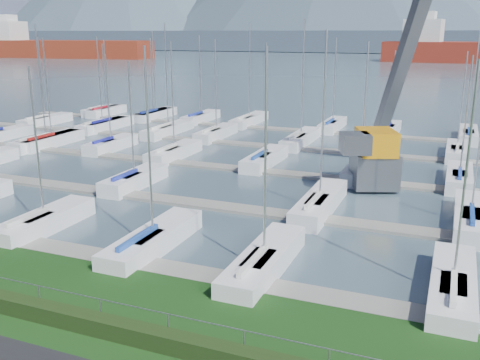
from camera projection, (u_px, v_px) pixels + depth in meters
The scene contains 8 objects.
water at pixel (436, 57), 252.95m from camera, with size 800.00×540.00×0.20m, color #455965.
hedge at pixel (117, 329), 20.13m from camera, with size 80.00×0.70×0.70m, color #1D3011.
fence at pixel (122, 304), 20.26m from camera, with size 0.04×0.04×80.00m, color gray.
foothill at pixel (443, 41), 313.77m from camera, with size 900.00×80.00×12.00m, color #424F61.
docks at pixel (304, 176), 43.87m from camera, with size 90.00×41.60×0.25m.
crane at pixel (387, 113), 39.91m from camera, with size 7.71×12.93×22.35m.
cargo_ship_west at pixel (54, 49), 246.44m from camera, with size 85.14×27.86×21.50m.
sailboat_fleet at pixel (258, 100), 47.30m from camera, with size 75.66×49.65×12.99m.
Camera 1 is at (11.02, -15.25, 11.15)m, focal length 40.00 mm.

